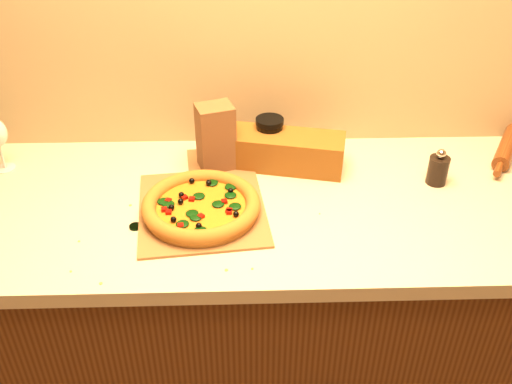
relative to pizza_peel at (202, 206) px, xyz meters
name	(u,v)px	position (x,y,z in m)	size (l,w,h in m)	color
cabinet	(275,322)	(0.20, 0.03, -0.47)	(2.80, 0.65, 0.86)	#47230F
countertop	(279,206)	(0.20, 0.03, -0.02)	(2.84, 0.68, 0.04)	#C1B696
pizza_peel	(202,206)	(0.00, 0.00, 0.00)	(0.36, 0.50, 0.01)	brown
pizza	(201,206)	(0.00, -0.03, 0.02)	(0.30, 0.30, 0.04)	#B1752C
bottle_cap	(135,227)	(-0.16, -0.08, 0.00)	(0.03, 0.03, 0.01)	black
pepper_grinder	(438,169)	(0.64, 0.10, 0.04)	(0.06, 0.06, 0.11)	black
rolling_pin	(508,146)	(0.90, 0.25, 0.02)	(0.20, 0.31, 0.05)	#59280F
bread_bag	(279,150)	(0.21, 0.20, 0.05)	(0.36, 0.12, 0.10)	brown
paper_bag	(216,138)	(0.03, 0.19, 0.09)	(0.10, 0.08, 0.20)	brown
dark_jar	(269,139)	(0.19, 0.24, 0.06)	(0.08, 0.08, 0.13)	black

